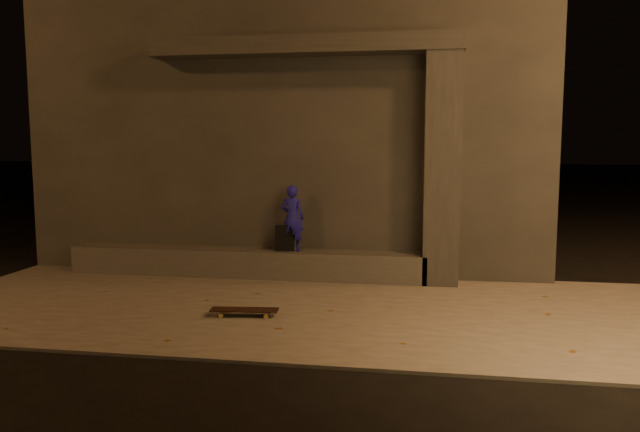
% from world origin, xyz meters
% --- Properties ---
extents(ground, '(120.00, 120.00, 0.00)m').
position_xyz_m(ground, '(0.00, 0.00, 0.00)').
color(ground, black).
rests_on(ground, ground).
extents(sidewalk, '(11.00, 4.40, 0.04)m').
position_xyz_m(sidewalk, '(0.00, 2.00, 0.02)').
color(sidewalk, '#615D56').
rests_on(sidewalk, ground).
extents(building, '(9.00, 5.10, 5.22)m').
position_xyz_m(building, '(-1.00, 6.49, 2.61)').
color(building, '#343230').
rests_on(building, ground).
extents(ledge, '(6.00, 0.55, 0.45)m').
position_xyz_m(ledge, '(-1.50, 3.75, 0.27)').
color(ledge, '#4B4944').
rests_on(ledge, sidewalk).
extents(column, '(0.55, 0.55, 3.60)m').
position_xyz_m(column, '(1.70, 3.75, 1.84)').
color(column, '#343230').
rests_on(column, sidewalk).
extents(canopy, '(5.00, 0.70, 0.28)m').
position_xyz_m(canopy, '(-0.50, 3.80, 3.78)').
color(canopy, '#343230').
rests_on(canopy, column).
extents(skateboarder, '(0.43, 0.32, 1.09)m').
position_xyz_m(skateboarder, '(-0.69, 3.75, 1.03)').
color(skateboarder, '#1C19A3').
rests_on(skateboarder, ledge).
extents(backpack, '(0.33, 0.24, 0.43)m').
position_xyz_m(backpack, '(-0.82, 3.75, 0.64)').
color(backpack, black).
rests_on(backpack, ledge).
extents(skateboard, '(0.89, 0.32, 0.10)m').
position_xyz_m(skateboard, '(-0.82, 1.39, 0.12)').
color(skateboard, black).
rests_on(skateboard, sidewalk).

